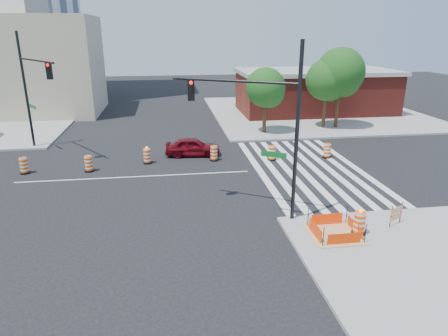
{
  "coord_description": "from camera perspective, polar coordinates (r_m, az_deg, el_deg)",
  "views": [
    {
      "loc": [
        2.1,
        -23.45,
        8.41
      ],
      "look_at": [
        5.03,
        -3.18,
        1.4
      ],
      "focal_mm": 32.0,
      "sensor_mm": 36.0,
      "label": 1
    }
  ],
  "objects": [
    {
      "name": "ground",
      "position": [
        25.01,
        -12.55,
        -1.23
      ],
      "size": [
        120.0,
        120.0,
        0.0
      ],
      "primitive_type": "plane",
      "color": "black",
      "rests_on": "ground"
    },
    {
      "name": "sidewalk_ne",
      "position": [
        45.17,
        12.66,
        7.81
      ],
      "size": [
        22.0,
        22.0,
        0.15
      ],
      "primitive_type": "cube",
      "color": "gray",
      "rests_on": "ground"
    },
    {
      "name": "crosswalk_east",
      "position": [
        26.44,
        11.8,
        -0.05
      ],
      "size": [
        6.75,
        13.5,
        0.01
      ],
      "color": "silver",
      "rests_on": "ground"
    },
    {
      "name": "lane_centerline",
      "position": [
        25.01,
        -12.55,
        -1.22
      ],
      "size": [
        14.0,
        0.12,
        0.01
      ],
      "primitive_type": "cube",
      "color": "silver",
      "rests_on": "ground"
    },
    {
      "name": "excavation_pit",
      "position": [
        17.99,
        15.54,
        -8.94
      ],
      "size": [
        2.2,
        2.2,
        0.9
      ],
      "color": "tan",
      "rests_on": "ground"
    },
    {
      "name": "brick_storefront",
      "position": [
        44.82,
        12.87,
        10.62
      ],
      "size": [
        16.5,
        8.5,
        4.6
      ],
      "color": "maroon",
      "rests_on": "ground"
    },
    {
      "name": "beige_midrise",
      "position": [
        47.71,
        -26.09,
        12.95
      ],
      "size": [
        14.0,
        10.0,
        10.0
      ],
      "primitive_type": "cube",
      "color": "tan",
      "rests_on": "ground"
    },
    {
      "name": "red_coupe",
      "position": [
        28.51,
        -4.51,
        3.06
      ],
      "size": [
        3.99,
        1.91,
        1.32
      ],
      "primitive_type": "imported",
      "rotation": [
        0.0,
        0.0,
        1.48
      ],
      "color": "#5F0811",
      "rests_on": "ground"
    },
    {
      "name": "signal_pole_se",
      "position": [
        17.94,
        5.25,
        7.52
      ],
      "size": [
        5.3,
        3.15,
        7.99
      ],
      "rotation": [
        0.0,
        0.0,
        2.62
      ],
      "color": "black",
      "rests_on": "ground"
    },
    {
      "name": "signal_pole_nw",
      "position": [
        31.34,
        -25.73,
        11.03
      ],
      "size": [
        3.68,
        5.29,
        8.34
      ],
      "rotation": [
        0.0,
        0.0,
        -0.97
      ],
      "color": "black",
      "rests_on": "ground"
    },
    {
      "name": "pit_drum",
      "position": [
        18.15,
        18.77,
        -7.54
      ],
      "size": [
        0.6,
        0.6,
        1.18
      ],
      "color": "black",
      "rests_on": "ground"
    },
    {
      "name": "barricade",
      "position": [
        19.55,
        23.38,
        -5.97
      ],
      "size": [
        0.79,
        0.42,
        1.01
      ],
      "rotation": [
        0.0,
        0.0,
        0.47
      ],
      "color": "#F24F05",
      "rests_on": "ground"
    },
    {
      "name": "tree_north_c",
      "position": [
        34.29,
        5.99,
        11.05
      ],
      "size": [
        3.36,
        3.32,
        5.65
      ],
      "color": "#382314",
      "rests_on": "ground"
    },
    {
      "name": "tree_north_d",
      "position": [
        37.09,
        14.49,
        11.78
      ],
      "size": [
        3.68,
        3.67,
        6.25
      ],
      "color": "#382314",
      "rests_on": "ground"
    },
    {
      "name": "tree_north_e",
      "position": [
        37.36,
        16.29,
        12.67
      ],
      "size": [
        4.23,
        4.23,
        7.2
      ],
      "color": "#382314",
      "rests_on": "ground"
    },
    {
      "name": "median_drum_1",
      "position": [
        27.78,
        -26.66,
        0.24
      ],
      "size": [
        0.6,
        0.6,
        1.02
      ],
      "color": "black",
      "rests_on": "ground"
    },
    {
      "name": "median_drum_2",
      "position": [
        26.61,
        -18.75,
        0.52
      ],
      "size": [
        0.6,
        0.6,
        1.02
      ],
      "color": "black",
      "rests_on": "ground"
    },
    {
      "name": "median_drum_3",
      "position": [
        27.25,
        -10.91,
        1.65
      ],
      "size": [
        0.6,
        0.6,
        1.18
      ],
      "color": "black",
      "rests_on": "ground"
    },
    {
      "name": "median_drum_4",
      "position": [
        27.37,
        -1.44,
        2.04
      ],
      "size": [
        0.6,
        0.6,
        1.02
      ],
      "color": "black",
      "rests_on": "ground"
    },
    {
      "name": "median_drum_5",
      "position": [
        27.64,
        6.87,
        2.08
      ],
      "size": [
        0.6,
        0.6,
        1.02
      ],
      "color": "black",
      "rests_on": "ground"
    },
    {
      "name": "median_drum_6",
      "position": [
        28.9,
        14.51,
        2.35
      ],
      "size": [
        0.6,
        0.6,
        1.02
      ],
      "color": "black",
      "rests_on": "ground"
    }
  ]
}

